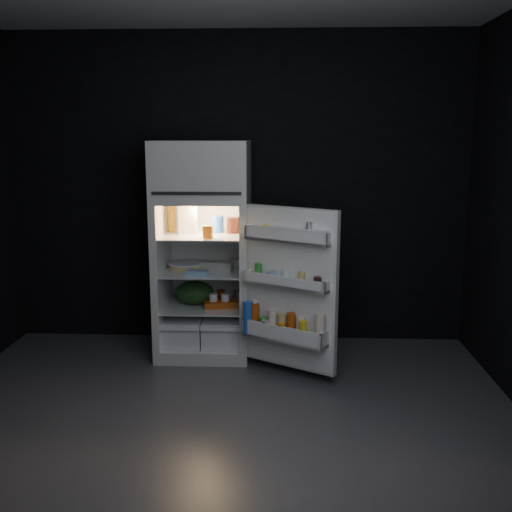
{
  "coord_description": "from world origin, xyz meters",
  "views": [
    {
      "loc": [
        0.39,
        -3.56,
        1.82
      ],
      "look_at": [
        0.19,
        1.0,
        0.9
      ],
      "focal_mm": 42.0,
      "sensor_mm": 36.0,
      "label": 1
    }
  ],
  "objects_px": {
    "fridge_door": "(288,292)",
    "yogurt_tray": "(221,304)",
    "refrigerator": "(204,241)",
    "milk_jug": "(188,219)",
    "egg_carton": "(217,266)"
  },
  "relations": [
    {
      "from": "fridge_door",
      "to": "yogurt_tray",
      "type": "distance_m",
      "value": 0.75
    },
    {
      "from": "egg_carton",
      "to": "yogurt_tray",
      "type": "bearing_deg",
      "value": -45.0
    },
    {
      "from": "refrigerator",
      "to": "milk_jug",
      "type": "bearing_deg",
      "value": -174.98
    },
    {
      "from": "fridge_door",
      "to": "milk_jug",
      "type": "bearing_deg",
      "value": 145.97
    },
    {
      "from": "refrigerator",
      "to": "egg_carton",
      "type": "height_order",
      "value": "refrigerator"
    },
    {
      "from": "fridge_door",
      "to": "yogurt_tray",
      "type": "relative_size",
      "value": 4.46
    },
    {
      "from": "milk_jug",
      "to": "fridge_door",
      "type": "bearing_deg",
      "value": -38.27
    },
    {
      "from": "yogurt_tray",
      "to": "refrigerator",
      "type": "bearing_deg",
      "value": 131.08
    },
    {
      "from": "refrigerator",
      "to": "fridge_door",
      "type": "distance_m",
      "value": 0.94
    },
    {
      "from": "egg_carton",
      "to": "yogurt_tray",
      "type": "xyz_separation_m",
      "value": [
        0.03,
        -0.05,
        -0.31
      ]
    },
    {
      "from": "refrigerator",
      "to": "milk_jug",
      "type": "relative_size",
      "value": 7.42
    },
    {
      "from": "refrigerator",
      "to": "yogurt_tray",
      "type": "height_order",
      "value": "refrigerator"
    },
    {
      "from": "refrigerator",
      "to": "egg_carton",
      "type": "bearing_deg",
      "value": -28.17
    },
    {
      "from": "refrigerator",
      "to": "egg_carton",
      "type": "distance_m",
      "value": 0.23
    },
    {
      "from": "refrigerator",
      "to": "yogurt_tray",
      "type": "distance_m",
      "value": 0.54
    }
  ]
}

